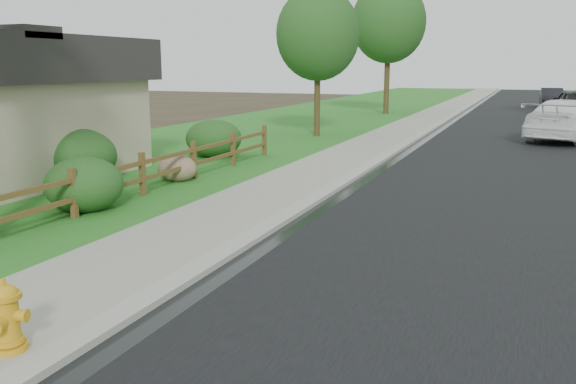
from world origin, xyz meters
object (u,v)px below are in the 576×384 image
at_px(dark_car_mid, 575,104).
at_px(fire_hydrant, 7,318).
at_px(white_suv, 570,120).
at_px(ranch_fence, 111,181).

bearing_deg(dark_car_mid, fire_hydrant, 67.41).
bearing_deg(white_suv, dark_car_mid, -75.17).
bearing_deg(fire_hydrant, ranch_fence, 119.11).
height_order(ranch_fence, white_suv, white_suv).
relative_size(ranch_fence, white_suv, 2.86).
xyz_separation_m(ranch_fence, fire_hydrant, (3.50, -6.29, -0.14)).
bearing_deg(fire_hydrant, white_suv, 74.50).
distance_m(ranch_fence, fire_hydrant, 7.20).
height_order(fire_hydrant, dark_car_mid, dark_car_mid).
bearing_deg(ranch_fence, fire_hydrant, -60.89).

